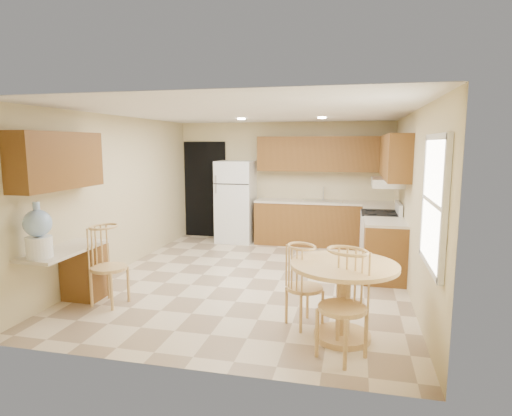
% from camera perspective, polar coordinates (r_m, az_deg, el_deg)
% --- Properties ---
extents(floor, '(5.50, 5.50, 0.00)m').
position_cam_1_polar(floor, '(6.68, -0.36, -9.35)').
color(floor, beige).
rests_on(floor, ground).
extents(ceiling, '(4.50, 5.50, 0.02)m').
position_cam_1_polar(ceiling, '(6.37, -0.38, 12.57)').
color(ceiling, white).
rests_on(ceiling, wall_back).
extents(wall_back, '(4.50, 0.02, 2.50)m').
position_cam_1_polar(wall_back, '(9.09, 3.67, 3.47)').
color(wall_back, '#CDBB8A').
rests_on(wall_back, floor).
extents(wall_front, '(4.50, 0.02, 2.50)m').
position_cam_1_polar(wall_front, '(3.82, -10.02, -3.74)').
color(wall_front, '#CDBB8A').
rests_on(wall_front, floor).
extents(wall_left, '(0.02, 5.50, 2.50)m').
position_cam_1_polar(wall_left, '(7.26, -17.92, 1.79)').
color(wall_left, '#CDBB8A').
rests_on(wall_left, floor).
extents(wall_right, '(0.02, 5.50, 2.50)m').
position_cam_1_polar(wall_right, '(6.28, 20.03, 0.68)').
color(wall_right, '#CDBB8A').
rests_on(wall_right, floor).
extents(doorway, '(0.90, 0.02, 2.10)m').
position_cam_1_polar(doorway, '(9.53, -6.79, 2.46)').
color(doorway, black).
rests_on(doorway, floor).
extents(base_cab_back, '(2.75, 0.60, 0.87)m').
position_cam_1_polar(base_cab_back, '(8.80, 8.93, -2.14)').
color(base_cab_back, brown).
rests_on(base_cab_back, floor).
extents(counter_back, '(2.75, 0.63, 0.04)m').
position_cam_1_polar(counter_back, '(8.73, 9.00, 0.80)').
color(counter_back, beige).
rests_on(counter_back, base_cab_back).
extents(base_cab_right_a, '(0.60, 0.59, 0.87)m').
position_cam_1_polar(base_cab_right_a, '(8.21, 16.13, -3.15)').
color(base_cab_right_a, brown).
rests_on(base_cab_right_a, floor).
extents(counter_right_a, '(0.63, 0.59, 0.04)m').
position_cam_1_polar(counter_right_a, '(8.13, 16.27, -0.01)').
color(counter_right_a, beige).
rests_on(counter_right_a, base_cab_right_a).
extents(base_cab_right_b, '(0.60, 0.80, 0.87)m').
position_cam_1_polar(base_cab_right_b, '(6.79, 16.75, -5.60)').
color(base_cab_right_b, brown).
rests_on(base_cab_right_b, floor).
extents(counter_right_b, '(0.63, 0.80, 0.04)m').
position_cam_1_polar(counter_right_b, '(6.70, 16.92, -1.82)').
color(counter_right_b, beige).
rests_on(counter_right_b, base_cab_right_b).
extents(upper_cab_back, '(2.75, 0.33, 0.70)m').
position_cam_1_polar(upper_cab_back, '(8.79, 9.21, 7.13)').
color(upper_cab_back, brown).
rests_on(upper_cab_back, wall_back).
extents(upper_cab_right, '(0.33, 2.42, 0.70)m').
position_cam_1_polar(upper_cab_right, '(7.42, 17.89, 6.58)').
color(upper_cab_right, brown).
rests_on(upper_cab_right, wall_right).
extents(upper_cab_left, '(0.33, 1.40, 0.70)m').
position_cam_1_polar(upper_cab_left, '(5.81, -24.92, 5.75)').
color(upper_cab_left, brown).
rests_on(upper_cab_left, wall_left).
extents(sink, '(0.78, 0.44, 0.01)m').
position_cam_1_polar(sink, '(8.73, 8.84, 0.94)').
color(sink, silver).
rests_on(sink, counter_back).
extents(range_hood, '(0.50, 0.76, 0.14)m').
position_cam_1_polar(range_hood, '(7.41, 17.10, 3.27)').
color(range_hood, silver).
rests_on(range_hood, upper_cab_right).
extents(desk_pedestal, '(0.48, 0.42, 0.72)m').
position_cam_1_polar(desk_pedestal, '(6.21, -21.83, -7.90)').
color(desk_pedestal, brown).
rests_on(desk_pedestal, floor).
extents(desk_top, '(0.50, 1.20, 0.04)m').
position_cam_1_polar(desk_top, '(5.82, -24.18, -5.16)').
color(desk_top, beige).
rests_on(desk_top, desk_pedestal).
extents(window, '(0.06, 1.12, 1.30)m').
position_cam_1_polar(window, '(4.43, 22.72, 0.70)').
color(window, white).
rests_on(window, wall_right).
extents(can_light_a, '(0.14, 0.14, 0.02)m').
position_cam_1_polar(can_light_a, '(7.65, -1.96, 11.79)').
color(can_light_a, white).
rests_on(can_light_a, ceiling).
extents(can_light_b, '(0.14, 0.14, 0.02)m').
position_cam_1_polar(can_light_b, '(7.41, 8.77, 11.80)').
color(can_light_b, white).
rests_on(can_light_b, ceiling).
extents(refrigerator, '(0.75, 0.73, 1.70)m').
position_cam_1_polar(refrigerator, '(9.00, -2.70, 0.87)').
color(refrigerator, white).
rests_on(refrigerator, floor).
extents(stove, '(0.65, 0.76, 1.09)m').
position_cam_1_polar(stove, '(7.54, 16.21, -3.91)').
color(stove, white).
rests_on(stove, floor).
extents(dining_table, '(1.12, 1.12, 0.83)m').
position_cam_1_polar(dining_table, '(4.65, 11.60, -10.63)').
color(dining_table, tan).
rests_on(dining_table, floor).
extents(chair_table_a, '(0.41, 0.51, 0.93)m').
position_cam_1_polar(chair_table_a, '(4.82, 6.40, -9.48)').
color(chair_table_a, tan).
rests_on(chair_table_a, floor).
extents(chair_table_b, '(0.46, 0.55, 1.05)m').
position_cam_1_polar(chair_table_b, '(4.13, 11.44, -11.64)').
color(chair_table_b, tan).
rests_on(chair_table_b, floor).
extents(chair_desk, '(0.45, 0.58, 1.02)m').
position_cam_1_polar(chair_desk, '(5.71, -19.59, -6.49)').
color(chair_desk, tan).
rests_on(chair_desk, floor).
extents(water_crock, '(0.31, 0.31, 0.64)m').
position_cam_1_polar(water_crock, '(5.44, -27.04, -2.94)').
color(water_crock, white).
rests_on(water_crock, desk_top).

